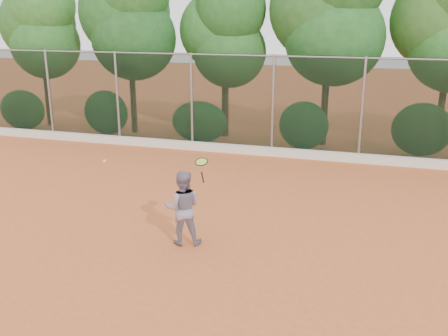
# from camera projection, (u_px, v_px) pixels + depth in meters

# --- Properties ---
(ground) EXTENTS (80.00, 80.00, 0.00)m
(ground) POSITION_uv_depth(u_px,v_px,m) (212.00, 232.00, 11.43)
(ground) COLOR #CC6130
(ground) RESTS_ON ground
(concrete_curb) EXTENTS (24.00, 0.20, 0.30)m
(concrete_curb) POSITION_uv_depth(u_px,v_px,m) (271.00, 152.00, 17.64)
(concrete_curb) COLOR silver
(concrete_curb) RESTS_ON ground
(tennis_player) EXTENTS (0.95, 0.83, 1.65)m
(tennis_player) POSITION_uv_depth(u_px,v_px,m) (183.00, 208.00, 10.66)
(tennis_player) COLOR gray
(tennis_player) RESTS_ON ground
(chainlink_fence) EXTENTS (24.09, 0.09, 3.50)m
(chainlink_fence) POSITION_uv_depth(u_px,v_px,m) (273.00, 103.00, 17.30)
(chainlink_fence) COLOR black
(chainlink_fence) RESTS_ON ground
(foliage_backdrop) EXTENTS (23.70, 3.63, 7.55)m
(foliage_backdrop) POSITION_uv_depth(u_px,v_px,m) (271.00, 26.00, 18.52)
(foliage_backdrop) COLOR #422D19
(foliage_backdrop) RESTS_ON ground
(tennis_racket) EXTENTS (0.28, 0.26, 0.54)m
(tennis_racket) POSITION_uv_depth(u_px,v_px,m) (202.00, 164.00, 10.15)
(tennis_racket) COLOR black
(tennis_racket) RESTS_ON ground
(tennis_ball_in_flight) EXTENTS (0.07, 0.07, 0.07)m
(tennis_ball_in_flight) POSITION_uv_depth(u_px,v_px,m) (104.00, 161.00, 10.78)
(tennis_ball_in_flight) COLOR yellow
(tennis_ball_in_flight) RESTS_ON ground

